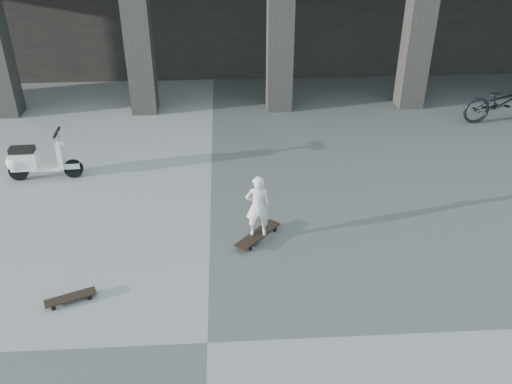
{
  "coord_description": "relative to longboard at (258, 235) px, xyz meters",
  "views": [
    {
      "loc": [
        0.34,
        -5.31,
        5.44
      ],
      "look_at": [
        0.83,
        2.88,
        0.65
      ],
      "focal_mm": 38.0,
      "sensor_mm": 36.0,
      "label": 1
    }
  ],
  "objects": [
    {
      "name": "bicycle",
      "position": [
        6.5,
        4.84,
        0.45
      ],
      "size": [
        2.08,
        0.88,
        1.07
      ],
      "primitive_type": "imported",
      "rotation": [
        0.0,
        0.0,
        1.66
      ],
      "color": "black",
      "rests_on": "ground"
    },
    {
      "name": "ground",
      "position": [
        -0.83,
        -2.38,
        -0.08
      ],
      "size": [
        90.0,
        90.0,
        0.0
      ],
      "primitive_type": "plane",
      "color": "#52524F",
      "rests_on": "ground"
    },
    {
      "name": "longboard",
      "position": [
        0.0,
        0.0,
        0.0
      ],
      "size": [
        0.85,
        0.93,
        0.1
      ],
      "rotation": [
        0.0,
        0.0,
        0.85
      ],
      "color": "black",
      "rests_on": "ground"
    },
    {
      "name": "scooter",
      "position": [
        -4.5,
        2.44,
        0.33
      ],
      "size": [
        1.51,
        0.49,
        1.05
      ],
      "rotation": [
        0.0,
        0.0,
        0.04
      ],
      "color": "black",
      "rests_on": "ground"
    },
    {
      "name": "child",
      "position": [
        -0.0,
        -0.0,
        0.59
      ],
      "size": [
        0.42,
        0.28,
        1.13
      ],
      "primitive_type": "imported",
      "rotation": [
        0.0,
        0.0,
        3.16
      ],
      "color": "silver",
      "rests_on": "longboard"
    },
    {
      "name": "skateboard_spare",
      "position": [
        -2.86,
        -1.43,
        -0.01
      ],
      "size": [
        0.75,
        0.45,
        0.09
      ],
      "rotation": [
        0.0,
        0.0,
        0.39
      ],
      "color": "black",
      "rests_on": "ground"
    }
  ]
}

